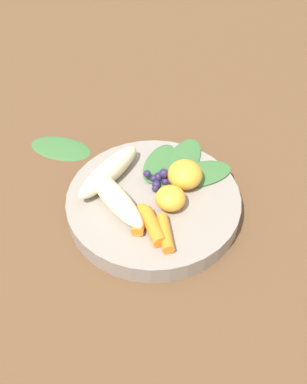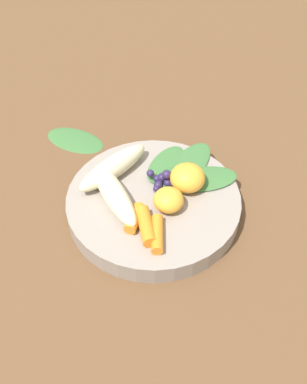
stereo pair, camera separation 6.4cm
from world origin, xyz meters
TOP-DOWN VIEW (x-y plane):
  - ground_plane at (0.00, 0.00)m, footprint 2.40×2.40m
  - bowl at (0.00, 0.00)m, footprint 0.25×0.25m
  - banana_peeled_left at (-0.05, -0.03)m, footprint 0.12×0.11m
  - banana_peeled_right at (-0.07, 0.02)m, footprint 0.08×0.13m
  - orange_segment_near at (0.04, 0.04)m, footprint 0.05×0.05m
  - orange_segment_far at (0.03, -0.01)m, footprint 0.04×0.04m
  - carrot_front at (-0.01, -0.05)m, footprint 0.02×0.05m
  - carrot_mid_left at (0.01, -0.06)m, footprint 0.05×0.06m
  - carrot_mid_right at (0.03, -0.07)m, footprint 0.04×0.06m
  - blueberry_pile at (0.00, 0.03)m, footprint 0.05×0.04m
  - coconut_shred_patch at (0.01, 0.06)m, footprint 0.04×0.04m
  - kale_leaf_left at (0.06, 0.06)m, footprint 0.11×0.10m
  - kale_leaf_right at (0.02, 0.07)m, footprint 0.07×0.13m
  - kale_leaf_rear at (-0.01, 0.07)m, footprint 0.05×0.10m
  - kale_leaf_stray at (-0.18, 0.10)m, footprint 0.11×0.07m

SIDE VIEW (x-z plane):
  - ground_plane at x=0.00m, z-range 0.00..0.00m
  - kale_leaf_stray at x=-0.18m, z-range 0.00..0.01m
  - bowl at x=0.00m, z-range 0.00..0.03m
  - coconut_shred_patch at x=0.01m, z-range 0.03..0.03m
  - kale_leaf_left at x=0.06m, z-range 0.03..0.03m
  - kale_leaf_right at x=0.02m, z-range 0.03..0.03m
  - kale_leaf_rear at x=-0.01m, z-range 0.03..0.03m
  - carrot_mid_right at x=0.03m, z-range 0.03..0.05m
  - carrot_front at x=-0.01m, z-range 0.03..0.05m
  - blueberry_pile at x=0.00m, z-range 0.03..0.05m
  - carrot_mid_left at x=0.01m, z-range 0.03..0.05m
  - orange_segment_far at x=0.03m, z-range 0.03..0.06m
  - banana_peeled_left at x=-0.05m, z-range 0.03..0.06m
  - banana_peeled_right at x=-0.07m, z-range 0.03..0.06m
  - orange_segment_near at x=0.04m, z-range 0.03..0.07m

